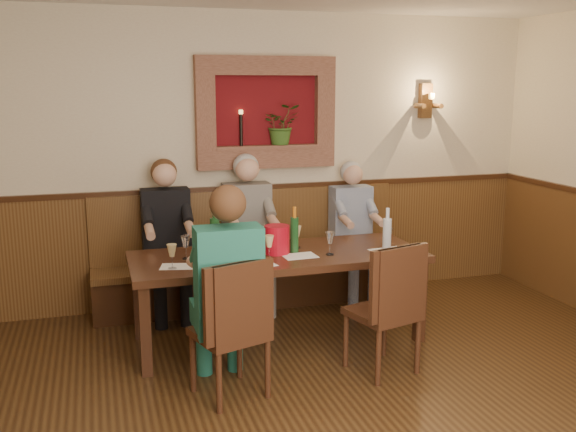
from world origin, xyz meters
name	(u,v)px	position (x,y,z in m)	size (l,w,h in m)	color
room_shell	(376,129)	(0.00, 0.00, 1.89)	(6.04, 6.04, 2.82)	beige
wainscoting	(370,364)	(0.00, 0.00, 0.59)	(6.02, 6.02, 1.15)	#503016
wall_niche	(270,117)	(0.24, 2.94, 1.81)	(1.36, 0.30, 1.06)	#610D12
wall_sconce	(426,102)	(1.90, 2.93, 1.94)	(0.25, 0.20, 0.35)	#503016
dining_table	(278,262)	(0.00, 1.85, 0.68)	(2.40, 0.90, 0.75)	#361B10
bench	(252,272)	(0.00, 2.79, 0.33)	(3.00, 0.45, 1.11)	#381E0F
chair_near_left	(231,356)	(-0.59, 0.99, 0.29)	(0.55, 0.55, 1.00)	#361B10
chair_near_right	(383,334)	(0.58, 1.04, 0.29)	(0.54, 0.54, 1.00)	#361B10
person_bench_left	(168,253)	(-0.81, 2.69, 0.60)	(0.43, 0.53, 1.46)	black
person_bench_mid	(249,246)	(-0.04, 2.69, 0.62)	(0.44, 0.54, 1.48)	#544F4D
person_bench_right	(353,243)	(1.02, 2.69, 0.57)	(0.40, 0.49, 1.38)	navy
person_chair_front	(227,307)	(-0.59, 1.07, 0.61)	(0.44, 0.54, 1.48)	#1B5E5F
spittoon_bucket	(277,239)	(-0.01, 1.86, 0.87)	(0.20, 0.20, 0.23)	#B40B1B
wine_bottle_green_a	(294,234)	(0.14, 1.86, 0.91)	(0.07, 0.07, 0.38)	#19471E
wine_bottle_green_b	(215,236)	(-0.51, 1.92, 0.92)	(0.09, 0.09, 0.40)	#19471E
water_bottle	(387,235)	(0.86, 1.61, 0.90)	(0.08, 0.08, 0.38)	silver
tasting_sheet_a	(177,266)	(-0.84, 1.70, 0.75)	(0.25, 0.18, 0.00)	white
tasting_sheet_b	(300,256)	(0.14, 1.72, 0.75)	(0.27, 0.19, 0.00)	white
tasting_sheet_c	(389,251)	(0.91, 1.67, 0.75)	(0.29, 0.21, 0.00)	white
tasting_sheet_d	(257,265)	(-0.25, 1.57, 0.75)	(0.28, 0.20, 0.00)	white
wine_glass_0	(297,237)	(0.21, 1.99, 0.85)	(0.08, 0.08, 0.19)	#DDC584
wine_glass_1	(223,254)	(-0.50, 1.63, 0.85)	(0.08, 0.08, 0.19)	#DDC584
wine_glass_2	(172,257)	(-0.89, 1.65, 0.85)	(0.08, 0.08, 0.19)	#DDC584
wine_glass_3	(241,242)	(-0.29, 1.95, 0.85)	(0.08, 0.08, 0.19)	white
wine_glass_4	(330,243)	(0.39, 1.69, 0.85)	(0.08, 0.08, 0.19)	white
wine_glass_5	(269,247)	(-0.11, 1.72, 0.85)	(0.08, 0.08, 0.19)	#DDC584
wine_glass_6	(260,254)	(-0.23, 1.54, 0.85)	(0.08, 0.08, 0.19)	#DDC584
wine_glass_7	(186,247)	(-0.75, 1.91, 0.85)	(0.08, 0.08, 0.19)	white
wine_glass_8	(388,239)	(0.91, 1.68, 0.85)	(0.08, 0.08, 0.19)	white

